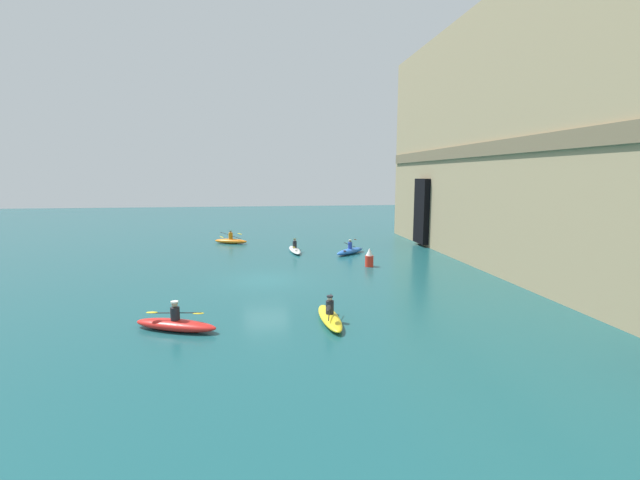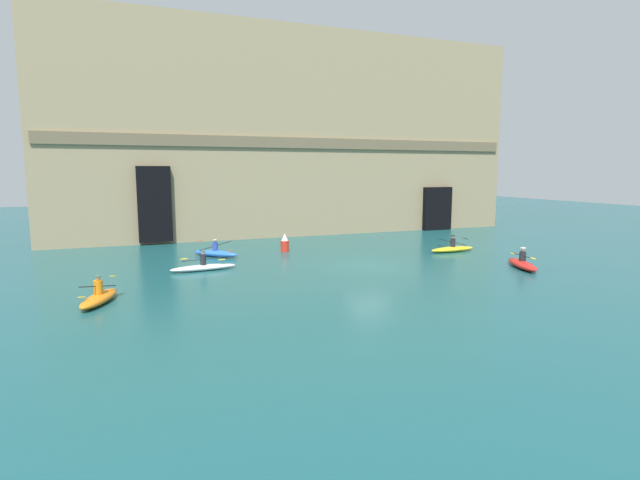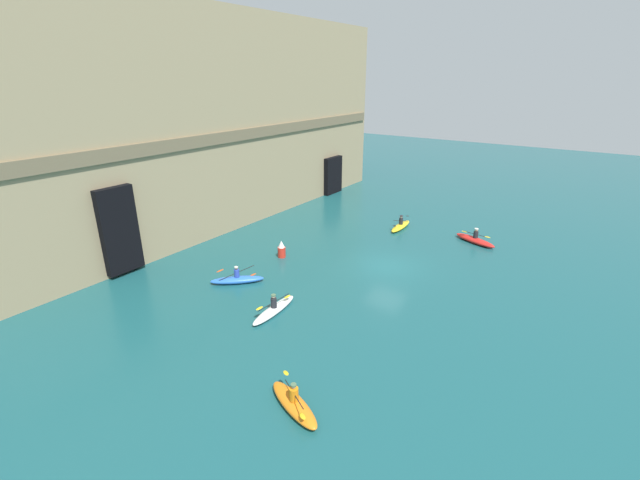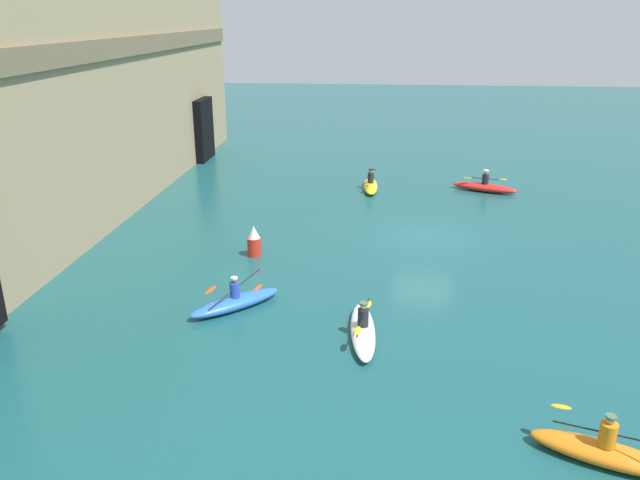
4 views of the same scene
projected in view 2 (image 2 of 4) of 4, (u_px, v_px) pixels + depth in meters
name	position (u px, v px, depth m)	size (l,w,h in m)	color
ground_plane	(370.00, 267.00, 27.82)	(120.00, 120.00, 0.00)	#195156
cliff_bluff	(292.00, 136.00, 42.20)	(38.95, 6.57, 16.52)	#9E8966
kayak_yellow	(453.00, 249.00, 32.82)	(3.36, 0.86, 1.10)	yellow
kayak_orange	(99.00, 298.00, 20.08)	(1.84, 3.07, 1.15)	orange
kayak_white	(203.00, 267.00, 26.71)	(3.57, 0.97, 1.07)	white
kayak_blue	(215.00, 253.00, 30.97)	(2.76, 2.84, 1.09)	blue
kayak_red	(522.00, 264.00, 27.35)	(2.03, 3.46, 1.15)	red
marker_buoy	(285.00, 243.00, 32.92)	(0.55, 0.55, 1.21)	red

